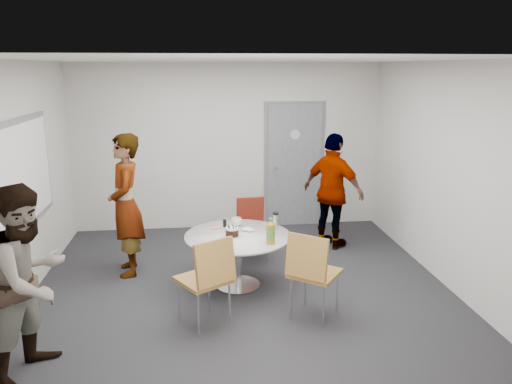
{
  "coord_description": "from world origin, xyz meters",
  "views": [
    {
      "loc": [
        -0.49,
        -5.58,
        2.62
      ],
      "look_at": [
        0.19,
        0.25,
        1.15
      ],
      "focal_mm": 35.0,
      "sensor_mm": 36.0,
      "label": 1
    }
  ],
  "objects": [
    {
      "name": "floor",
      "position": [
        0.0,
        0.0,
        0.0
      ],
      "size": [
        5.0,
        5.0,
        0.0
      ],
      "primitive_type": "plane",
      "color": "black",
      "rests_on": "ground"
    },
    {
      "name": "ceiling",
      "position": [
        0.0,
        0.0,
        2.7
      ],
      "size": [
        5.0,
        5.0,
        0.0
      ],
      "primitive_type": "plane",
      "rotation": [
        3.14,
        0.0,
        0.0
      ],
      "color": "silver",
      "rests_on": "wall_back"
    },
    {
      "name": "wall_back",
      "position": [
        0.0,
        2.5,
        1.35
      ],
      "size": [
        5.0,
        0.0,
        5.0
      ],
      "primitive_type": "plane",
      "rotation": [
        1.57,
        0.0,
        0.0
      ],
      "color": "beige",
      "rests_on": "floor"
    },
    {
      "name": "wall_left",
      "position": [
        -2.5,
        0.0,
        1.35
      ],
      "size": [
        0.0,
        5.0,
        5.0
      ],
      "primitive_type": "plane",
      "rotation": [
        1.57,
        0.0,
        1.57
      ],
      "color": "beige",
      "rests_on": "floor"
    },
    {
      "name": "wall_right",
      "position": [
        2.5,
        0.0,
        1.35
      ],
      "size": [
        0.0,
        5.0,
        5.0
      ],
      "primitive_type": "plane",
      "rotation": [
        1.57,
        0.0,
        -1.57
      ],
      "color": "beige",
      "rests_on": "floor"
    },
    {
      "name": "wall_front",
      "position": [
        0.0,
        -2.5,
        1.35
      ],
      "size": [
        5.0,
        0.0,
        5.0
      ],
      "primitive_type": "plane",
      "rotation": [
        -1.57,
        0.0,
        0.0
      ],
      "color": "beige",
      "rests_on": "floor"
    },
    {
      "name": "door",
      "position": [
        1.1,
        2.48,
        1.03
      ],
      "size": [
        1.02,
        0.17,
        2.12
      ],
      "color": "slate",
      "rests_on": "wall_back"
    },
    {
      "name": "whiteboard",
      "position": [
        -2.46,
        0.2,
        1.45
      ],
      "size": [
        0.04,
        1.9,
        1.25
      ],
      "color": "slate",
      "rests_on": "wall_left"
    },
    {
      "name": "table",
      "position": [
        -0.02,
        0.08,
        0.58
      ],
      "size": [
        1.27,
        1.27,
        0.97
      ],
      "color": "silver",
      "rests_on": "floor"
    },
    {
      "name": "chair_near_left",
      "position": [
        -0.42,
        -0.89,
        0.6
      ],
      "size": [
        0.66,
        0.67,
        0.98
      ],
      "rotation": [
        0.0,
        0.0,
        0.56
      ],
      "color": "brown",
      "rests_on": "floor"
    },
    {
      "name": "chair_near_right",
      "position": [
        0.64,
        -0.85,
        0.6
      ],
      "size": [
        0.67,
        0.68,
        0.98
      ],
      "rotation": [
        0.0,
        0.0,
        -0.65
      ],
      "color": "brown",
      "rests_on": "floor"
    },
    {
      "name": "chair_far",
      "position": [
        0.22,
        1.04,
        0.52
      ],
      "size": [
        0.43,
        0.47,
        0.86
      ],
      "rotation": [
        0.0,
        0.0,
        3.21
      ],
      "color": "maroon",
      "rests_on": "floor"
    },
    {
      "name": "person_main",
      "position": [
        -1.42,
        0.68,
        0.91
      ],
      "size": [
        0.54,
        0.73,
        1.83
      ],
      "primitive_type": "imported",
      "rotation": [
        0.0,
        0.0,
        -1.41
      ],
      "color": "#A5C6EA",
      "rests_on": "floor"
    },
    {
      "name": "person_left",
      "position": [
        -1.95,
        -1.43,
        0.85
      ],
      "size": [
        0.91,
        1.01,
        1.7
      ],
      "primitive_type": "imported",
      "rotation": [
        0.0,
        0.0,
        1.17
      ],
      "color": "white",
      "rests_on": "floor"
    },
    {
      "name": "person_right",
      "position": [
        1.46,
        1.32,
        0.85
      ],
      "size": [
        0.98,
        1.02,
        1.71
      ],
      "primitive_type": "imported",
      "rotation": [
        0.0,
        0.0,
        2.3
      ],
      "color": "black",
      "rests_on": "floor"
    }
  ]
}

